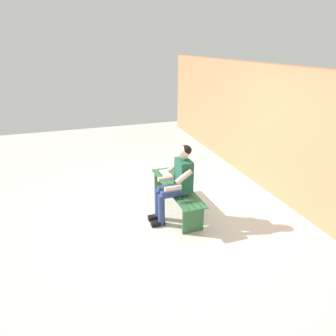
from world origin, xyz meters
TOP-DOWN VIEW (x-y plane):
  - ground_plane at (0.99, 1.00)m, footprint 10.00×7.00m
  - brick_wall at (0.50, -2.06)m, footprint 9.50×0.24m
  - bench_near at (0.00, -0.00)m, footprint 1.65×0.42m
  - person_seated at (-0.27, 0.10)m, footprint 0.50×0.69m
  - apple at (0.16, -0.09)m, footprint 0.07×0.07m
  - book_open at (0.48, 0.02)m, footprint 0.42×0.17m

SIDE VIEW (x-z plane):
  - ground_plane at x=0.99m, z-range -0.04..0.00m
  - bench_near at x=0.00m, z-range 0.12..0.58m
  - book_open at x=0.48m, z-range 0.46..0.48m
  - apple at x=0.16m, z-range 0.46..0.53m
  - person_seated at x=-0.27m, z-range 0.07..1.33m
  - brick_wall at x=0.50m, z-range 0.00..2.34m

